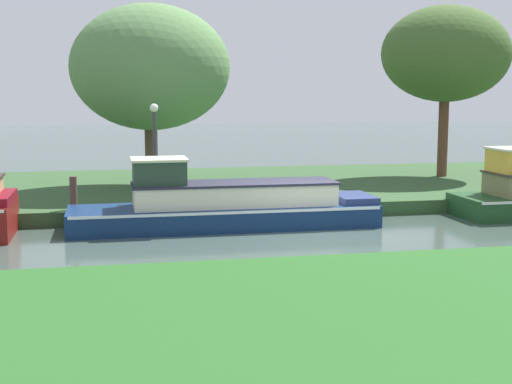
{
  "coord_description": "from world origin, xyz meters",
  "views": [
    {
      "loc": [
        -4.98,
        -16.84,
        3.49
      ],
      "look_at": [
        -1.27,
        1.2,
        0.9
      ],
      "focal_mm": 50.38,
      "sensor_mm": 36.0,
      "label": 1
    }
  ],
  "objects_px": {
    "navy_barge": "(225,206)",
    "willow_tree_centre": "(446,54)",
    "mooring_post_near": "(74,193)",
    "willow_tree_left": "(150,68)",
    "lamp_post": "(155,139)"
  },
  "relations": [
    {
      "from": "lamp_post",
      "to": "willow_tree_left",
      "type": "bearing_deg",
      "value": 88.05
    },
    {
      "from": "willow_tree_centre",
      "to": "willow_tree_left",
      "type": "bearing_deg",
      "value": -175.22
    },
    {
      "from": "willow_tree_centre",
      "to": "mooring_post_near",
      "type": "bearing_deg",
      "value": -158.82
    },
    {
      "from": "lamp_post",
      "to": "mooring_post_near",
      "type": "relative_size",
      "value": 3.12
    },
    {
      "from": "willow_tree_left",
      "to": "mooring_post_near",
      "type": "xyz_separation_m",
      "value": [
        -2.31,
        -4.11,
        -3.39
      ]
    },
    {
      "from": "navy_barge",
      "to": "lamp_post",
      "type": "bearing_deg",
      "value": 125.03
    },
    {
      "from": "willow_tree_centre",
      "to": "lamp_post",
      "type": "relative_size",
      "value": 2.23
    },
    {
      "from": "navy_barge",
      "to": "willow_tree_centre",
      "type": "xyz_separation_m",
      "value": [
        9.05,
        6.19,
        4.23
      ]
    },
    {
      "from": "willow_tree_left",
      "to": "willow_tree_centre",
      "type": "height_order",
      "value": "willow_tree_centre"
    },
    {
      "from": "willow_tree_centre",
      "to": "lamp_post",
      "type": "height_order",
      "value": "willow_tree_centre"
    },
    {
      "from": "willow_tree_left",
      "to": "lamp_post",
      "type": "height_order",
      "value": "willow_tree_left"
    },
    {
      "from": "willow_tree_left",
      "to": "mooring_post_near",
      "type": "height_order",
      "value": "willow_tree_left"
    },
    {
      "from": "navy_barge",
      "to": "mooring_post_near",
      "type": "xyz_separation_m",
      "value": [
        -3.84,
        1.19,
        0.27
      ]
    },
    {
      "from": "willow_tree_centre",
      "to": "mooring_post_near",
      "type": "height_order",
      "value": "willow_tree_centre"
    },
    {
      "from": "navy_barge",
      "to": "lamp_post",
      "type": "relative_size",
      "value": 2.88
    }
  ]
}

